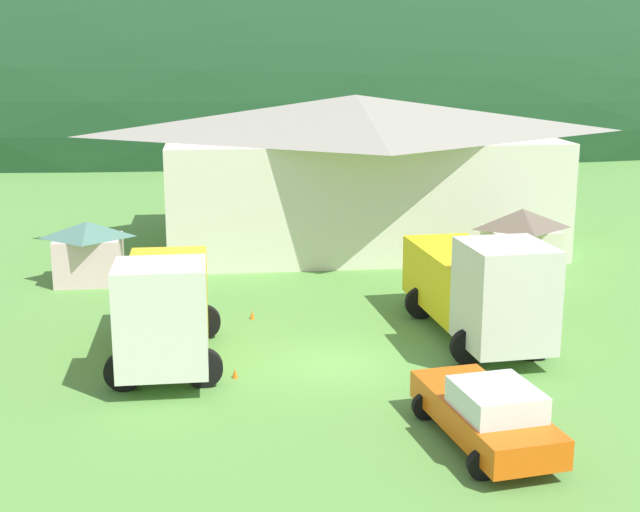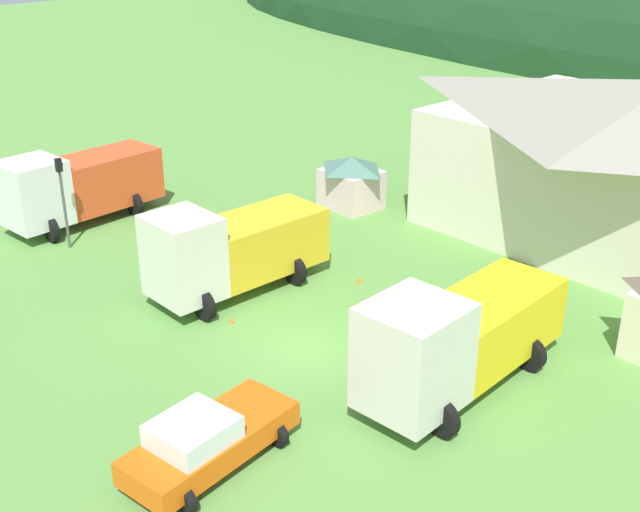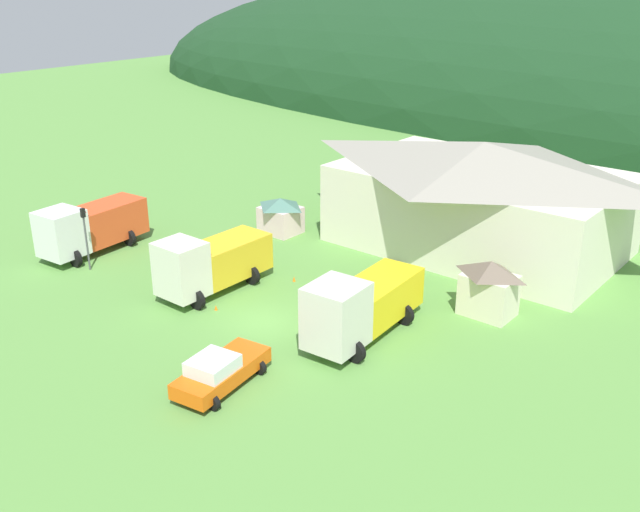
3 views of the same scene
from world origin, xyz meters
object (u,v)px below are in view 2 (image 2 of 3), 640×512
object	(u,v)px
heavy_rig_striped	(230,248)
traffic_light_west	(63,193)
traffic_cone_near_pickup	(232,323)
heavy_rig_white	(77,185)
flatbed_truck_yellow	(456,338)
traffic_cone_mid_row	(359,283)
service_pickup_orange	(207,440)
play_shed_pink	(351,181)

from	to	relation	value
heavy_rig_striped	traffic_light_west	bearing A→B (deg)	-72.55
heavy_rig_striped	traffic_cone_near_pickup	bearing A→B (deg)	52.74
heavy_rig_white	heavy_rig_striped	distance (m)	10.44
heavy_rig_white	flatbed_truck_yellow	distance (m)	20.31
heavy_rig_striped	traffic_cone_mid_row	world-z (taller)	heavy_rig_striped
flatbed_truck_yellow	service_pickup_orange	distance (m)	7.82
play_shed_pink	traffic_cone_near_pickup	world-z (taller)	play_shed_pink
heavy_rig_striped	heavy_rig_white	bearing A→B (deg)	-85.75
flatbed_truck_yellow	traffic_cone_mid_row	distance (m)	7.98
heavy_rig_white	traffic_cone_near_pickup	distance (m)	12.54
heavy_rig_white	traffic_cone_mid_row	size ratio (longest dim) A/B	11.88
heavy_rig_striped	traffic_cone_near_pickup	xyz separation A→B (m)	(1.98, -1.49, -1.80)
traffic_cone_near_pickup	traffic_cone_mid_row	xyz separation A→B (m)	(0.75, 5.54, 0.00)
play_shed_pink	heavy_rig_striped	world-z (taller)	heavy_rig_striped
heavy_rig_white	traffic_cone_near_pickup	world-z (taller)	heavy_rig_white
heavy_rig_white	heavy_rig_striped	bearing A→B (deg)	89.33
service_pickup_orange	traffic_light_west	xyz separation A→B (m)	(-15.88, 4.02, 1.60)
traffic_cone_mid_row	play_shed_pink	bearing A→B (deg)	137.61
play_shed_pink	heavy_rig_white	distance (m)	12.62
flatbed_truck_yellow	traffic_light_west	world-z (taller)	traffic_light_west
play_shed_pink	flatbed_truck_yellow	size ratio (longest dim) A/B	0.34
play_shed_pink	traffic_cone_near_pickup	size ratio (longest dim) A/B	4.90
heavy_rig_striped	flatbed_truck_yellow	world-z (taller)	flatbed_truck_yellow
traffic_cone_near_pickup	flatbed_truck_yellow	bearing A→B (deg)	16.82
flatbed_truck_yellow	traffic_light_west	bearing A→B (deg)	-83.25
traffic_cone_mid_row	traffic_cone_near_pickup	bearing A→B (deg)	-97.74
play_shed_pink	service_pickup_orange	bearing A→B (deg)	-55.32
traffic_light_west	traffic_cone_near_pickup	xyz separation A→B (m)	(10.07, 1.08, -2.43)
play_shed_pink	heavy_rig_striped	xyz separation A→B (m)	(3.51, -9.74, 0.51)
service_pickup_orange	traffic_light_west	size ratio (longest dim) A/B	1.30
traffic_light_west	heavy_rig_white	bearing A→B (deg)	142.74
traffic_light_west	traffic_cone_near_pickup	world-z (taller)	traffic_light_west
traffic_light_west	traffic_cone_mid_row	xyz separation A→B (m)	(10.82, 6.62, -2.43)
service_pickup_orange	traffic_cone_mid_row	distance (m)	11.81
heavy_rig_striped	traffic_cone_mid_row	size ratio (longest dim) A/B	11.25
heavy_rig_white	heavy_rig_striped	size ratio (longest dim) A/B	1.06
traffic_cone_near_pickup	play_shed_pink	bearing A→B (deg)	116.04
flatbed_truck_yellow	traffic_cone_near_pickup	xyz separation A→B (m)	(-7.86, -2.38, -1.82)
heavy_rig_white	traffic_light_west	world-z (taller)	traffic_light_west
play_shed_pink	service_pickup_orange	xyz separation A→B (m)	(11.30, -16.34, -0.46)
heavy_rig_striped	service_pickup_orange	size ratio (longest dim) A/B	1.38
heavy_rig_striped	traffic_cone_mid_row	xyz separation A→B (m)	(2.73, 4.04, -1.80)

